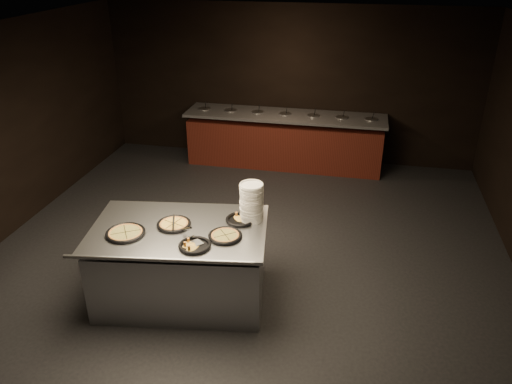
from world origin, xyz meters
TOP-DOWN VIEW (x-y plane):
  - room at (0.00, 0.00)m, footprint 7.02×8.02m
  - salad_bar at (0.00, 3.56)m, footprint 3.70×0.83m
  - serving_counter at (-0.55, -0.67)m, footprint 2.12×1.53m
  - plate_stack at (0.22, -0.30)m, footprint 0.27×0.27m
  - pan_veggie_whole at (-1.07, -0.91)m, footprint 0.43×0.43m
  - pan_cheese_whole at (-0.62, -0.62)m, footprint 0.39×0.39m
  - pan_cheese_slices_a at (0.10, -0.36)m, footprint 0.34×0.34m
  - pan_cheese_slices_b at (-0.24, -1.00)m, footprint 0.35×0.35m
  - pan_veggie_slices at (0.02, -0.74)m, footprint 0.37×0.37m
  - server_left at (-0.60, -0.66)m, footprint 0.15×0.29m
  - server_right at (-0.34, -0.86)m, footprint 0.31×0.27m

SIDE VIEW (x-z plane):
  - salad_bar at x=0.00m, z-range -0.15..1.03m
  - serving_counter at x=-0.55m, z-range -0.02..0.92m
  - pan_cheese_slices_b at x=-0.24m, z-range 0.94..0.98m
  - pan_cheese_slices_a at x=0.10m, z-range 0.94..0.98m
  - pan_veggie_slices at x=0.02m, z-range 0.94..0.98m
  - pan_cheese_whole at x=-0.62m, z-range 0.94..0.98m
  - pan_veggie_whole at x=-1.07m, z-range 0.94..0.98m
  - server_left at x=-0.60m, z-range 0.94..1.09m
  - server_right at x=-0.34m, z-range 0.94..1.12m
  - plate_stack at x=0.22m, z-range 0.94..1.40m
  - room at x=0.00m, z-range -0.01..2.91m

